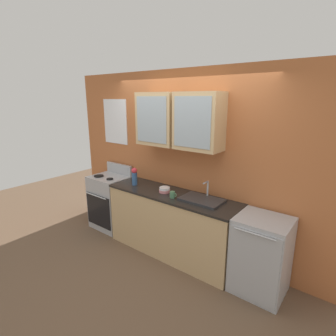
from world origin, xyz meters
TOP-DOWN VIEW (x-y plane):
  - ground_plane at (0.00, 0.00)m, footprint 10.00×10.00m
  - back_wall_unit at (-0.00, 0.30)m, footprint 4.45×0.43m
  - counter at (0.00, 0.00)m, footprint 2.00×0.58m
  - stove_range at (-1.35, -0.00)m, footprint 0.64×0.56m
  - sink_faucet at (0.47, 0.03)m, footprint 0.55×0.35m
  - bowl_stack at (-0.11, -0.01)m, footprint 0.16×0.16m
  - vase at (-0.69, -0.04)m, footprint 0.09×0.09m
  - cup_near_sink at (0.10, -0.12)m, footprint 0.10×0.07m
  - dishwasher at (1.30, -0.00)m, footprint 0.59×0.57m

SIDE VIEW (x-z plane):
  - ground_plane at x=0.00m, z-range 0.00..0.00m
  - dishwasher at x=1.30m, z-range 0.00..0.93m
  - counter at x=0.00m, z-range 0.00..0.93m
  - stove_range at x=-1.35m, z-range -0.08..1.02m
  - sink_faucet at x=0.47m, z-range 0.83..1.07m
  - bowl_stack at x=-0.11m, z-range 0.93..1.00m
  - cup_near_sink at x=0.10m, z-range 0.93..1.02m
  - vase at x=-0.69m, z-range 0.93..1.20m
  - back_wall_unit at x=0.00m, z-range 0.13..2.75m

